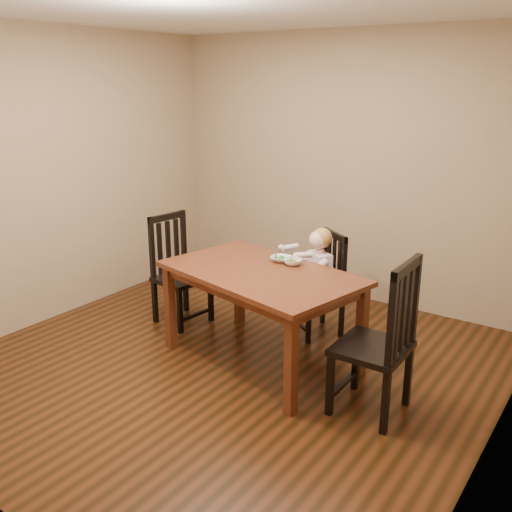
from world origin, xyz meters
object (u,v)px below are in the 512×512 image
Objects in this scene: chair_child at (322,286)px; bowl_peas at (281,259)px; chair_left at (178,271)px; bowl_veg at (293,262)px; toddler at (317,272)px; dining_table at (261,282)px; chair_right at (380,342)px.

bowl_peas is at bearing 106.62° from chair_child.
chair_child reaches higher than bowl_peas.
chair_child is at bearing 120.77° from chair_left.
chair_child is 0.61m from bowl_veg.
chair_left reaches higher than toddler.
chair_left is 6.64× the size of bowl_veg.
chair_child reaches higher than bowl_veg.
bowl_peas is (-0.00, 0.30, 0.11)m from dining_table.
toddler is (1.22, 0.49, 0.09)m from chair_left.
bowl_peas is 1.09× the size of bowl_veg.
chair_right is at bearing 168.66° from chair_child.
chair_left is at bearing 168.11° from dining_table.
chair_child is at bearing 79.94° from dining_table.
dining_table is at bearing 113.15° from chair_child.
toddler is at bearing 119.63° from chair_left.
chair_right reaches higher than chair_child.
bowl_veg is (-0.97, 0.45, 0.26)m from chair_right.
bowl_peas is at bearing 170.40° from bowl_veg.
dining_table is 10.19× the size of bowl_peas.
bowl_veg is (1.23, 0.04, 0.31)m from chair_left.
toddler is at bearing 75.15° from bowl_peas.
bowl_veg is (-0.01, -0.49, 0.36)m from chair_child.
chair_right reaches higher than bowl_veg.
chair_child is at bearing 73.41° from bowl_peas.
toddler is at bearing 46.63° from chair_right.
dining_table is 0.32m from bowl_peas.
chair_child is 5.53× the size of bowl_peas.
chair_right is at bearing -24.95° from bowl_veg.
chair_right is 6.69× the size of bowl_peas.
chair_left is at bearing -176.71° from bowl_peas.
bowl_peas is (-0.14, -0.47, 0.35)m from chair_child.
bowl_peas reaches higher than dining_table.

